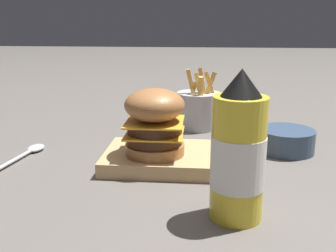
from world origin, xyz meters
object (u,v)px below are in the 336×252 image
object	(u,v)px
side_bowl	(286,140)
spoon	(28,152)
burger	(155,121)
fries_basket	(198,109)
ketchup_bottle	(238,154)
serving_board	(168,158)

from	to	relation	value
side_bowl	spoon	size ratio (longest dim) A/B	0.62
burger	fries_basket	xyz separation A→B (m)	(-0.08, -0.29, -0.04)
fries_basket	spoon	world-z (taller)	fries_basket
fries_basket	spoon	size ratio (longest dim) A/B	0.82
burger	ketchup_bottle	distance (m)	0.22
serving_board	spoon	bearing A→B (deg)	-6.08
ketchup_bottle	fries_basket	distance (m)	0.47
serving_board	side_bowl	size ratio (longest dim) A/B	2.05
burger	ketchup_bottle	xyz separation A→B (m)	(-0.14, 0.18, 0.00)
fries_basket	spoon	bearing A→B (deg)	35.03
serving_board	fries_basket	bearing A→B (deg)	-101.11
serving_board	ketchup_bottle	bearing A→B (deg)	120.22
side_bowl	spoon	world-z (taller)	side_bowl
serving_board	ketchup_bottle	world-z (taller)	ketchup_bottle
spoon	ketchup_bottle	bearing A→B (deg)	-110.05
fries_basket	side_bowl	xyz separation A→B (m)	(-0.19, 0.17, -0.02)
ketchup_bottle	side_bowl	size ratio (longest dim) A/B	1.80
burger	fries_basket	distance (m)	0.30
ketchup_bottle	serving_board	bearing A→B (deg)	-59.78
serving_board	burger	distance (m)	0.08
ketchup_bottle	spoon	distance (m)	0.47
burger	fries_basket	size ratio (longest dim) A/B	0.80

